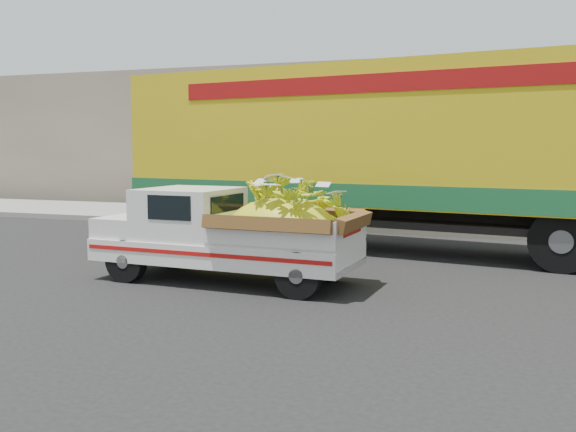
% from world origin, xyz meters
% --- Properties ---
extents(ground, '(100.00, 100.00, 0.00)m').
position_xyz_m(ground, '(0.00, 0.00, 0.00)').
color(ground, black).
rests_on(ground, ground).
extents(curb, '(60.00, 0.25, 0.15)m').
position_xyz_m(curb, '(0.00, 6.22, 0.07)').
color(curb, gray).
rests_on(curb, ground).
extents(sidewalk, '(60.00, 4.00, 0.14)m').
position_xyz_m(sidewalk, '(0.00, 8.32, 0.07)').
color(sidewalk, gray).
rests_on(sidewalk, ground).
extents(building_left, '(18.00, 6.00, 5.00)m').
position_xyz_m(building_left, '(-8.00, 14.22, 2.50)').
color(building_left, gray).
rests_on(building_left, ground).
extents(pickup_truck, '(4.31, 1.79, 1.48)m').
position_xyz_m(pickup_truck, '(0.97, -0.38, 0.80)').
color(pickup_truck, black).
rests_on(pickup_truck, ground).
extents(semi_trailer, '(12.07, 4.35, 3.80)m').
position_xyz_m(semi_trailer, '(2.49, 3.77, 2.12)').
color(semi_trailer, black).
rests_on(semi_trailer, ground).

